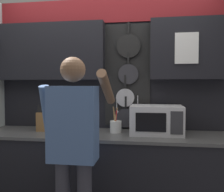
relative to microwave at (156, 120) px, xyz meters
The scene contains 6 objects.
base_cabinet_counter 0.83m from the microwave, behind, with size 2.61×0.67×0.90m.
back_wall_unit 0.76m from the microwave, 157.32° to the left, with size 3.18×0.22×2.41m.
microwave is the anchor object (origin of this frame).
knife_block 1.25m from the microwave, behind, with size 0.13×0.16×0.29m.
utensil_crock 0.43m from the microwave, behind, with size 0.12×0.12×0.31m.
person 0.97m from the microwave, 134.37° to the right, with size 0.54×0.60×1.63m.
Camera 1 is at (0.49, -2.56, 1.41)m, focal length 40.00 mm.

